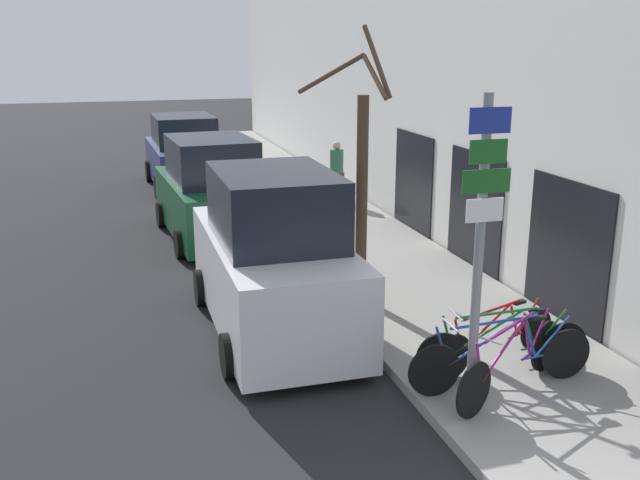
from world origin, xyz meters
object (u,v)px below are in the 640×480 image
at_px(bicycle_3, 497,338).
at_px(street_tree, 361,183).
at_px(bicycle_1, 502,358).
at_px(pedestrian_near, 337,167).
at_px(bicycle_0, 512,362).
at_px(parked_car_0, 274,261).
at_px(parked_car_1, 212,194).
at_px(parked_car_2, 184,155).
at_px(signpost, 480,242).
at_px(bicycle_2, 503,347).

xyz_separation_m(bicycle_3, street_tree, (-0.94, 2.86, 1.63)).
bearing_deg(bicycle_1, pedestrian_near, -5.26).
distance_m(pedestrian_near, street_tree, 7.65).
distance_m(bicycle_0, parked_car_0, 3.88).
bearing_deg(street_tree, parked_car_1, 108.76).
distance_m(bicycle_3, parked_car_0, 3.47).
relative_size(bicycle_3, parked_car_2, 0.48).
distance_m(bicycle_3, pedestrian_near, 10.25).
xyz_separation_m(bicycle_3, parked_car_2, (-2.65, 13.91, 0.49)).
height_order(signpost, bicycle_1, signpost).
height_order(signpost, bicycle_0, signpost).
distance_m(signpost, street_tree, 3.84).
height_order(parked_car_1, parked_car_2, parked_car_1).
bearing_deg(bicycle_2, street_tree, 19.51).
xyz_separation_m(signpost, bicycle_2, (0.80, 0.65, -1.66)).
xyz_separation_m(bicycle_1, bicycle_3, (0.28, 0.62, -0.03)).
xyz_separation_m(signpost, bicycle_1, (0.62, 0.36, -1.65)).
bearing_deg(pedestrian_near, street_tree, -87.05).
bearing_deg(parked_car_1, bicycle_0, -78.17).
bearing_deg(bicycle_2, pedestrian_near, -1.15).
bearing_deg(street_tree, bicycle_3, -71.84).
bearing_deg(bicycle_1, parked_car_1, 17.06).
relative_size(parked_car_0, street_tree, 1.03).
bearing_deg(parked_car_1, street_tree, -74.99).
height_order(parked_car_1, pedestrian_near, parked_car_1).
height_order(signpost, parked_car_1, signpost).
relative_size(parked_car_1, parked_car_2, 1.03).
height_order(signpost, parked_car_2, signpost).
bearing_deg(bicycle_0, signpost, 78.27).
height_order(signpost, bicycle_2, signpost).
distance_m(signpost, bicycle_3, 2.15).
bearing_deg(signpost, parked_car_1, 101.20).
bearing_deg(bicycle_2, bicycle_0, 167.57).
bearing_deg(parked_car_0, bicycle_2, -47.43).
height_order(signpost, street_tree, street_tree).
height_order(bicycle_3, street_tree, street_tree).
relative_size(parked_car_0, pedestrian_near, 2.82).
relative_size(bicycle_0, parked_car_2, 0.48).
xyz_separation_m(bicycle_0, bicycle_1, (-0.05, 0.15, -0.00)).
distance_m(parked_car_2, street_tree, 11.25).
xyz_separation_m(pedestrian_near, street_tree, (-1.93, -7.33, 1.06)).
bearing_deg(bicycle_2, parked_car_2, 14.97).
distance_m(bicycle_2, parked_car_0, 3.63).
xyz_separation_m(bicycle_2, parked_car_1, (-2.57, 8.30, 0.49)).
distance_m(bicycle_2, pedestrian_near, 10.59).
relative_size(bicycle_0, bicycle_2, 0.89).
bearing_deg(pedestrian_near, parked_car_1, -131.10).
xyz_separation_m(parked_car_0, street_tree, (1.60, 0.56, 1.01)).
height_order(bicycle_1, bicycle_2, bicycle_1).
xyz_separation_m(parked_car_1, parked_car_2, (0.02, 5.95, -0.03)).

